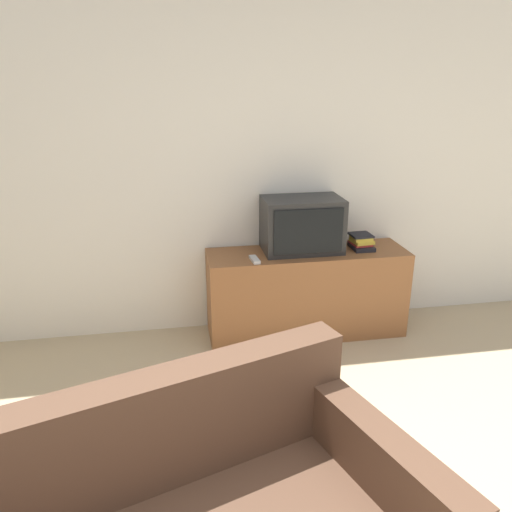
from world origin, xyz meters
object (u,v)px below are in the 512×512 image
Objects in this scene: television at (302,225)px; remote_on_stand at (255,260)px; tv_stand at (306,293)px; book_stack at (361,242)px.

remote_on_stand is at bearing -156.24° from television.
book_stack is at bearing 0.44° from tv_stand.
television is at bearing 135.15° from tv_stand.
tv_stand is at bearing -44.85° from television.
tv_stand is 0.56m from television.
book_stack is (0.48, -0.04, -0.15)m from television.
tv_stand is 7.40× the size of book_stack.
television reaches higher than book_stack.
tv_stand is 0.59m from book_stack.
tv_stand is 0.59m from remote_on_stand.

